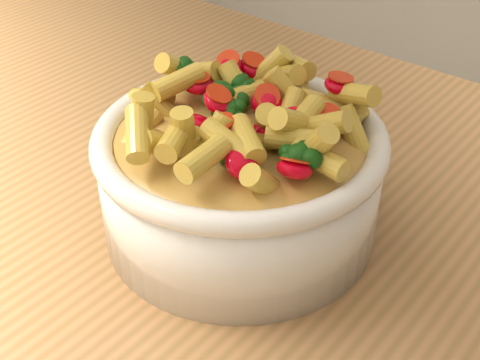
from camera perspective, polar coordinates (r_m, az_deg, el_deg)
The scene contains 3 objects.
table at distance 0.61m, azimuth -1.86°, elevation -12.72°, with size 1.20×0.80×0.90m.
serving_bowl at distance 0.52m, azimuth 0.00°, elevation 0.11°, with size 0.23×0.23×0.10m.
pasta_salad at distance 0.49m, azimuth 0.00°, elevation 5.82°, with size 0.18×0.18×0.04m.
Camera 1 is at (0.27, -0.31, 1.25)m, focal length 50.00 mm.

